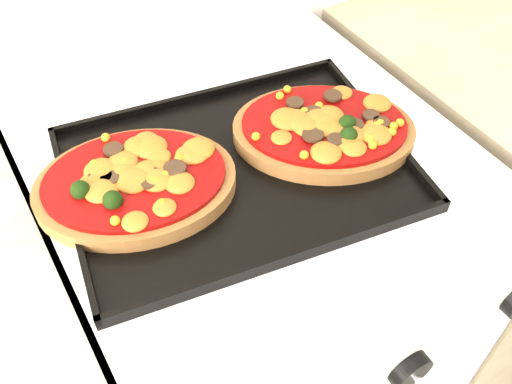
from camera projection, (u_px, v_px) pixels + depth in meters
stove at (257, 323)px, 1.14m from camera, size 0.60×0.60×0.91m
control_panel at (397, 358)px, 0.66m from camera, size 0.60×0.02×0.09m
knob_center at (410, 371)px, 0.65m from camera, size 0.05×0.02×0.05m
baking_tray at (237, 168)px, 0.78m from camera, size 0.50×0.40×0.02m
pizza_left at (135, 182)px, 0.74m from camera, size 0.31×0.27×0.04m
pizza_right at (324, 128)px, 0.81m from camera, size 0.32×0.30×0.04m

